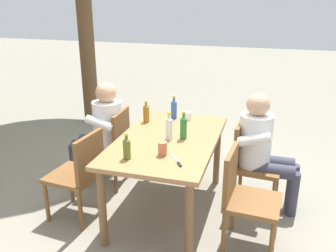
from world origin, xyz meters
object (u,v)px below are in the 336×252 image
object	(u,v)px
bottle_clear	(169,128)
bottle_amber	(146,113)
bottle_green	(183,127)
table_knife	(177,161)
cup_terracotta	(163,149)
dining_table	(168,148)
cup_white	(188,116)
person_in_white_shirt	(102,129)
chair_far_right	(112,144)
chair_near_right	(250,160)
bottle_olive	(127,148)
chair_near_left	(244,194)
bottle_blue	(174,109)
chair_far_left	(80,171)
person_in_plaid_shirt	(263,146)

from	to	relation	value
bottle_clear	bottle_amber	bearing A→B (deg)	42.48
bottle_green	table_knife	bearing A→B (deg)	-171.79
bottle_amber	cup_terracotta	xyz separation A→B (m)	(-0.75, -0.41, -0.04)
dining_table	cup_white	world-z (taller)	cup_white
person_in_white_shirt	bottle_clear	xyz separation A→B (m)	(-0.37, -0.88, 0.24)
chair_far_right	cup_white	size ratio (longest dim) A/B	9.99
person_in_white_shirt	dining_table	bearing A→B (deg)	-111.75
chair_near_right	bottle_clear	bearing A→B (deg)	117.19
bottle_green	bottle_olive	bearing A→B (deg)	148.60
cup_white	chair_near_left	bearing A→B (deg)	-142.19
chair_far_right	bottle_blue	size ratio (longest dim) A/B	3.41
dining_table	bottle_blue	size ratio (longest dim) A/B	5.99
chair_far_right	dining_table	bearing A→B (deg)	-114.70
chair_near_left	chair_far_left	world-z (taller)	same
table_knife	dining_table	bearing A→B (deg)	24.42
person_in_plaid_shirt	bottle_olive	xyz separation A→B (m)	(-0.87, 1.06, 0.22)
person_in_plaid_shirt	bottle_green	world-z (taller)	person_in_plaid_shirt
chair_far_right	cup_terracotta	distance (m)	1.15
chair_far_left	person_in_white_shirt	world-z (taller)	person_in_white_shirt
bottle_olive	cup_terracotta	bearing A→B (deg)	-60.14
chair_far_left	cup_terracotta	distance (m)	0.89
bottle_blue	table_knife	world-z (taller)	bottle_blue
chair_far_right	person_in_white_shirt	xyz separation A→B (m)	(-0.00, 0.11, 0.17)
person_in_white_shirt	table_knife	world-z (taller)	person_in_white_shirt
chair_near_right	bottle_green	world-z (taller)	bottle_green
cup_terracotta	table_knife	size ratio (longest dim) A/B	0.55
bottle_green	bottle_olive	world-z (taller)	bottle_green
chair_near_right	bottle_amber	size ratio (longest dim) A/B	3.70
dining_table	bottle_clear	bearing A→B (deg)	-147.43
person_in_white_shirt	person_in_plaid_shirt	size ratio (longest dim) A/B	1.00
chair_far_right	chair_near_right	size ratio (longest dim) A/B	1.00
bottle_olive	cup_white	xyz separation A→B (m)	(1.09, -0.25, -0.05)
chair_far_right	chair_near_left	distance (m)	1.65
chair_far_left	cup_terracotta	xyz separation A→B (m)	(-0.03, -0.82, 0.35)
bottle_clear	bottle_olive	distance (m)	0.54
person_in_plaid_shirt	cup_terracotta	world-z (taller)	person_in_plaid_shirt
chair_near_right	bottle_olive	xyz separation A→B (m)	(-0.88, 0.95, 0.38)
chair_near_right	cup_white	distance (m)	0.80
chair_far_left	bottle_olive	world-z (taller)	bottle_olive
dining_table	chair_far_right	distance (m)	0.85
cup_terracotta	dining_table	bearing A→B (deg)	9.55
chair_near_left	cup_terracotta	xyz separation A→B (m)	(-0.04, 0.69, 0.35)
dining_table	chair_near_left	bearing A→B (deg)	-114.18
bottle_clear	bottle_olive	xyz separation A→B (m)	(-0.50, 0.21, -0.02)
cup_terracotta	chair_far_left	bearing A→B (deg)	88.07
chair_near_right	chair_near_left	size ratio (longest dim) A/B	1.00
chair_far_right	cup_white	world-z (taller)	chair_far_right
person_in_white_shirt	bottle_olive	world-z (taller)	person_in_white_shirt
bottle_green	cup_terracotta	world-z (taller)	bottle_green
chair_far_right	chair_near_right	bearing A→B (deg)	-89.85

